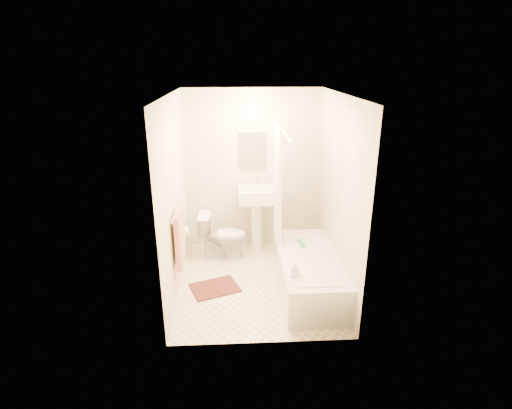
{
  "coord_description": "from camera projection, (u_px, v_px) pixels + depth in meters",
  "views": [
    {
      "loc": [
        -0.26,
        -4.59,
        2.77
      ],
      "look_at": [
        0.0,
        0.25,
        1.0
      ],
      "focal_mm": 28.0,
      "sensor_mm": 36.0,
      "label": 1
    }
  ],
  "objects": [
    {
      "name": "mirror",
      "position": [
        253.0,
        151.0,
        5.86
      ],
      "size": [
        0.4,
        0.03,
        0.55
      ],
      "primitive_type": "cube",
      "color": "white",
      "rests_on": "wall_back"
    },
    {
      "name": "wall_right",
      "position": [
        338.0,
        195.0,
        4.91
      ],
      "size": [
        0.02,
        2.4,
        2.4
      ],
      "primitive_type": "cube",
      "color": "beige",
      "rests_on": "ground"
    },
    {
      "name": "toilet",
      "position": [
        223.0,
        236.0,
        5.83
      ],
      "size": [
        0.72,
        0.43,
        0.68
      ],
      "primitive_type": "imported",
      "rotation": [
        0.0,
        0.0,
        1.5
      ],
      "color": "silver",
      "rests_on": "floor"
    },
    {
      "name": "bathtub",
      "position": [
        308.0,
        273.0,
        5.04
      ],
      "size": [
        0.72,
        1.66,
        0.47
      ],
      "primitive_type": null,
      "color": "silver",
      "rests_on": "floor"
    },
    {
      "name": "ceiling",
      "position": [
        257.0,
        94.0,
        4.45
      ],
      "size": [
        2.4,
        2.4,
        0.0
      ],
      "primitive_type": "plane",
      "color": "white",
      "rests_on": "ground"
    },
    {
      "name": "floor",
      "position": [
        257.0,
        282.0,
        5.27
      ],
      "size": [
        2.4,
        2.4,
        0.0
      ],
      "primitive_type": "plane",
      "color": "beige",
      "rests_on": "ground"
    },
    {
      "name": "towel",
      "position": [
        180.0,
        238.0,
        4.72
      ],
      "size": [
        0.06,
        0.45,
        0.66
      ],
      "primitive_type": "cube",
      "color": "#CC7266",
      "rests_on": "towel_bar"
    },
    {
      "name": "bath_mat",
      "position": [
        215.0,
        288.0,
        5.12
      ],
      "size": [
        0.7,
        0.62,
        0.02
      ],
      "primitive_type": "cube",
      "rotation": [
        0.0,
        0.0,
        0.37
      ],
      "color": "#53241E",
      "rests_on": "floor"
    },
    {
      "name": "wall_back",
      "position": [
        253.0,
        170.0,
        5.98
      ],
      "size": [
        2.0,
        0.02,
        2.4
      ],
      "primitive_type": "cube",
      "color": "beige",
      "rests_on": "ground"
    },
    {
      "name": "towel_bar",
      "position": [
        176.0,
        213.0,
        4.61
      ],
      "size": [
        0.02,
        0.6,
        0.02
      ],
      "primitive_type": "cylinder",
      "rotation": [
        1.57,
        0.0,
        0.0
      ],
      "color": "silver",
      "rests_on": "wall_left"
    },
    {
      "name": "shower_curtain",
      "position": [
        277.0,
        182.0,
        5.34
      ],
      "size": [
        0.04,
        0.8,
        1.55
      ],
      "primitive_type": "cube",
      "color": "silver",
      "rests_on": "curtain_rod"
    },
    {
      "name": "soap_bottle",
      "position": [
        295.0,
        269.0,
        4.47
      ],
      "size": [
        0.1,
        0.1,
        0.18
      ],
      "primitive_type": "imported",
      "rotation": [
        0.0,
        0.0,
        -0.34
      ],
      "color": "white",
      "rests_on": "bathtub"
    },
    {
      "name": "scrub_brush",
      "position": [
        301.0,
        243.0,
        5.27
      ],
      "size": [
        0.09,
        0.22,
        0.04
      ],
      "primitive_type": "cube",
      "rotation": [
        0.0,
        0.0,
        0.14
      ],
      "color": "#44AB5E",
      "rests_on": "bathtub"
    },
    {
      "name": "wall_left",
      "position": [
        174.0,
        198.0,
        4.81
      ],
      "size": [
        0.02,
        2.4,
        2.4
      ],
      "primitive_type": "cube",
      "color": "beige",
      "rests_on": "ground"
    },
    {
      "name": "toilet_paper",
      "position": [
        184.0,
        231.0,
        5.1
      ],
      "size": [
        0.11,
        0.12,
        0.12
      ],
      "primitive_type": "cylinder",
      "rotation": [
        0.0,
        1.57,
        0.0
      ],
      "color": "white",
      "rests_on": "wall_left"
    },
    {
      "name": "curtain_rod",
      "position": [
        282.0,
        129.0,
        4.69
      ],
      "size": [
        0.03,
        1.7,
        0.03
      ],
      "primitive_type": "cylinder",
      "rotation": [
        1.57,
        0.0,
        0.0
      ],
      "color": "silver",
      "rests_on": "wall_back"
    },
    {
      "name": "sink",
      "position": [
        257.0,
        217.0,
        5.98
      ],
      "size": [
        0.56,
        0.45,
        1.09
      ],
      "primitive_type": null,
      "rotation": [
        0.0,
        0.0,
        0.01
      ],
      "color": "white",
      "rests_on": "floor"
    }
  ]
}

